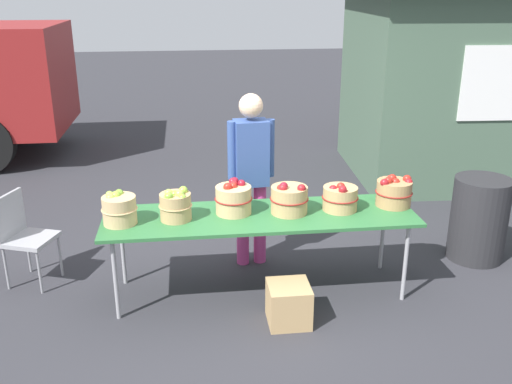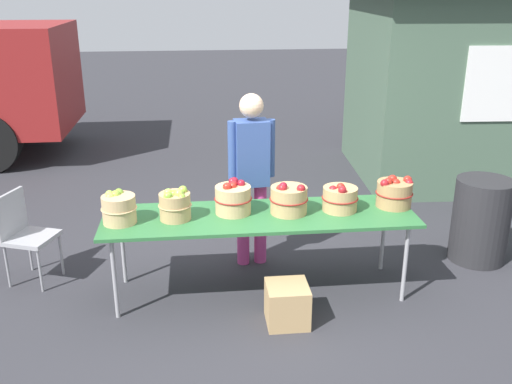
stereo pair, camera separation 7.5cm
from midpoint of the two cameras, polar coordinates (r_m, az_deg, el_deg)
ground_plane at (r=5.27m, az=0.77°, el=-9.85°), size 40.00×40.00×0.00m
market_table at (r=4.95m, az=0.81°, el=-2.67°), size 2.70×0.76×0.75m
apple_basket_green_0 at (r=4.86m, az=-13.13°, el=-1.59°), size 0.30×0.30×0.27m
apple_basket_green_1 at (r=4.84m, az=-7.65°, el=-1.27°), size 0.28×0.28×0.28m
apple_basket_red_0 at (r=4.93m, az=-1.87°, el=-0.65°), size 0.33×0.33×0.30m
apple_basket_red_1 at (r=4.94m, az=3.72°, el=-0.73°), size 0.34×0.34×0.29m
apple_basket_red_2 at (r=5.05m, az=8.81°, el=-0.60°), size 0.32×0.32×0.26m
apple_basket_red_3 at (r=5.24m, az=14.06°, el=-0.06°), size 0.33×0.33×0.29m
vendor_adult at (r=5.39m, az=-0.05°, el=2.51°), size 0.45×0.26×1.70m
food_kiosk at (r=8.68m, az=20.78°, el=10.60°), size 3.65×3.09×2.74m
folding_chair at (r=5.63m, az=-21.86°, el=-3.56°), size 0.51×0.51×0.86m
trash_barrel at (r=6.10m, az=21.87°, el=-2.64°), size 0.55×0.55×0.84m
produce_crate at (r=4.75m, az=3.60°, el=-11.12°), size 0.34×0.34×0.34m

